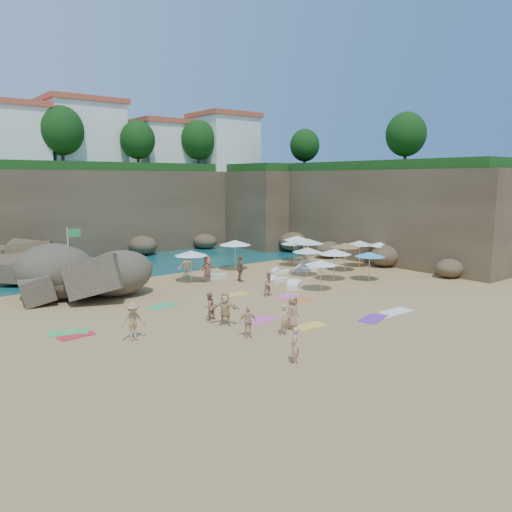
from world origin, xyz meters
TOP-DOWN VIEW (x-y plane):
  - ground at (0.00, 0.00)m, footprint 120.00×120.00m
  - seawater at (0.00, 30.00)m, footprint 120.00×120.00m
  - cliff_back at (2.00, 25.00)m, footprint 44.00×8.00m
  - cliff_right at (19.00, 8.00)m, footprint 8.00×30.00m
  - cliff_corner at (17.00, 20.00)m, footprint 10.00×12.00m
  - rock_promontory at (-11.00, 16.00)m, footprint 12.00×7.00m
  - clifftop_buildings at (2.96, 25.79)m, footprint 28.48×9.48m
  - clifftop_trees at (4.78, 19.52)m, footprint 35.60×23.82m
  - rock_outcrop at (-7.64, 7.40)m, footprint 9.28×7.59m
  - flag_pole at (-9.24, 7.01)m, footprint 0.85×0.14m
  - parasol_0 at (-1.12, 6.40)m, footprint 2.40×2.40m
  - parasol_1 at (9.50, 5.52)m, footprint 2.52×2.52m
  - parasol_2 at (4.08, 8.30)m, footprint 2.57×2.57m
  - parasol_3 at (9.04, 6.69)m, footprint 2.36×2.36m
  - parasol_4 at (10.84, 8.31)m, footprint 2.42×2.42m
  - parasol_5 at (6.85, 2.92)m, footprint 2.31×2.31m
  - parasol_6 at (10.62, 2.53)m, footprint 2.41×2.41m
  - parasol_7 at (13.06, 3.11)m, footprint 2.33×2.33m
  - parasol_8 at (14.89, 2.52)m, footprint 2.09×2.09m
  - parasol_9 at (4.08, -1.16)m, footprint 2.16×2.16m
  - parasol_10 at (9.15, -1.06)m, footprint 2.22×2.22m
  - parasol_11 at (7.23, 0.53)m, footprint 2.43×2.43m
  - lounger_0 at (3.80, 2.74)m, footprint 1.59×0.60m
  - lounger_1 at (5.96, 4.87)m, footprint 1.71×0.74m
  - lounger_2 at (9.95, 6.04)m, footprint 1.83×0.71m
  - lounger_3 at (0.88, 6.40)m, footprint 1.94×0.91m
  - lounger_4 at (8.09, 4.38)m, footprint 1.87×1.09m
  - lounger_5 at (3.50, 0.67)m, footprint 2.06×1.76m
  - towel_1 at (-3.38, -4.09)m, footprint 2.05×1.29m
  - towel_3 at (-11.84, -0.01)m, footprint 2.06×1.48m
  - towel_4 at (-2.06, -6.41)m, footprint 1.79×0.94m
  - towel_5 at (1.81, -7.53)m, footprint 1.57×0.87m
  - towel_6 at (1.49, -7.53)m, footprint 2.10×1.42m
  - towel_7 at (-11.71, -0.77)m, footprint 1.73×1.00m
  - towel_9 at (1.38, -1.02)m, footprint 1.99×1.33m
  - towel_10 at (1.19, -2.27)m, footprint 1.75×1.03m
  - towel_11 at (-5.93, 1.67)m, footprint 1.98×1.30m
  - towel_12 at (-0.94, 1.41)m, footprint 1.84×1.07m
  - towel_13 at (3.64, -7.43)m, footprint 1.93×1.04m
  - person_stand_0 at (-4.00, -6.71)m, footprint 0.57×0.40m
  - person_stand_1 at (-5.36, -2.35)m, footprint 0.81×0.70m
  - person_stand_2 at (-0.62, 7.96)m, footprint 1.30×0.85m
  - person_stand_3 at (1.73, 4.44)m, footprint 0.77×1.19m
  - person_stand_4 at (10.13, 6.48)m, footprint 1.01×0.79m
  - person_stand_5 at (-0.12, 5.86)m, footprint 1.79×0.93m
  - person_stand_6 at (-6.13, -9.70)m, footprint 0.64×0.65m
  - person_lie_0 at (-9.84, -2.96)m, footprint 1.25×1.81m
  - person_lie_1 at (-5.50, -5.83)m, footprint 1.30×1.62m
  - person_lie_2 at (-3.01, -6.18)m, footprint 1.21×1.77m
  - person_lie_3 at (-5.22, -3.60)m, footprint 2.21×2.21m
  - person_lie_5 at (0.49, -0.23)m, footprint 1.00×1.63m

SIDE VIEW (x-z plane):
  - ground at x=0.00m, z-range 0.00..0.00m
  - rock_promontory at x=-11.00m, z-range -1.00..1.00m
  - rock_outcrop at x=-7.64m, z-range -1.67..1.67m
  - seawater at x=0.00m, z-range 0.00..0.00m
  - towel_5 at x=1.81m, z-range 0.00..0.03m
  - towel_7 at x=-11.71m, z-range 0.00..0.03m
  - towel_10 at x=1.19m, z-range 0.00..0.03m
  - towel_12 at x=-0.94m, z-range 0.00..0.03m
  - towel_4 at x=-2.06m, z-range 0.00..0.03m
  - towel_11 at x=-5.93m, z-range 0.00..0.03m
  - towel_9 at x=1.38m, z-range 0.00..0.03m
  - towel_3 at x=-11.84m, z-range 0.00..0.03m
  - towel_13 at x=3.64m, z-range 0.00..0.03m
  - towel_1 at x=-3.38m, z-range 0.00..0.03m
  - towel_6 at x=1.49m, z-range 0.00..0.03m
  - lounger_0 at x=3.80m, z-range 0.00..0.24m
  - lounger_1 at x=5.96m, z-range 0.00..0.26m
  - lounger_4 at x=8.09m, z-range 0.00..0.28m
  - lounger_2 at x=9.95m, z-range 0.00..0.28m
  - lounger_3 at x=0.88m, z-range 0.00..0.29m
  - lounger_5 at x=3.50m, z-range 0.00..0.32m
  - person_lie_1 at x=-5.50m, z-range 0.00..0.34m
  - person_lie_2 at x=-3.01m, z-range 0.00..0.43m
  - person_lie_3 at x=-5.22m, z-range 0.00..0.43m
  - person_lie_0 at x=-9.84m, z-range 0.00..0.46m
  - person_lie_5 at x=0.49m, z-range 0.00..0.57m
  - person_stand_1 at x=-5.36m, z-range 0.00..1.45m
  - person_stand_0 at x=-4.00m, z-range 0.00..1.47m
  - person_stand_6 at x=-6.13m, z-range 0.00..1.51m
  - person_stand_4 at x=10.13m, z-range 0.00..1.83m
  - person_stand_5 at x=-0.12m, z-range 0.00..1.85m
  - person_stand_2 at x=-0.62m, z-range 0.00..1.87m
  - person_stand_3 at x=1.73m, z-range 0.00..1.88m
  - parasol_8 at x=14.89m, z-range 0.83..2.81m
  - parasol_9 at x=4.08m, z-range 0.85..2.90m
  - parasol_10 at x=9.15m, z-range 0.88..2.97m
  - parasol_5 at x=6.85m, z-range 0.91..3.09m
  - parasol_7 at x=13.06m, z-range 0.92..3.12m
  - parasol_3 at x=9.04m, z-range 0.93..3.16m
  - parasol_0 at x=-1.12m, z-range 0.95..3.22m
  - parasol_6 at x=10.62m, z-range 0.95..3.23m
  - parasol_4 at x=10.84m, z-range 0.96..3.24m
  - parasol_11 at x=7.23m, z-range 0.96..3.26m
  - parasol_1 at x=9.50m, z-range 1.00..3.38m
  - parasol_2 at x=4.08m, z-range 1.01..3.44m
  - flag_pole at x=-9.24m, z-range 0.60..4.96m
  - cliff_back at x=2.00m, z-range 0.00..8.00m
  - cliff_right at x=19.00m, z-range 0.00..8.00m
  - cliff_corner at x=17.00m, z-range 0.00..8.00m
  - clifftop_buildings at x=2.96m, z-range 7.74..14.74m
  - clifftop_trees at x=4.78m, z-range 9.06..13.46m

